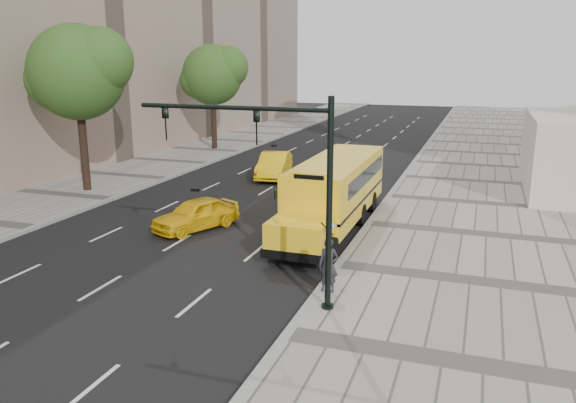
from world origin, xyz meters
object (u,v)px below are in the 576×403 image
(tree_c, at_px, (213,74))
(taxi_far, at_px, (274,165))
(pedestrian, at_px, (328,265))
(traffic_signal, at_px, (283,176))
(taxi_near, at_px, (196,214))
(school_bus, at_px, (336,187))
(tree_b, at_px, (78,72))

(tree_c, height_order, taxi_far, tree_c)
(pedestrian, xyz_separation_m, traffic_signal, (-1.10, -1.20, 3.06))
(tree_c, bearing_deg, taxi_near, -65.79)
(tree_c, distance_m, taxi_far, 13.46)
(school_bus, bearing_deg, taxi_far, 125.37)
(tree_b, xyz_separation_m, taxi_near, (9.23, -4.36, -6.02))
(tree_c, relative_size, pedestrian, 4.84)
(taxi_near, distance_m, taxi_far, 11.67)
(taxi_near, xyz_separation_m, taxi_far, (-0.67, 11.65, 0.10))
(taxi_near, height_order, traffic_signal, traffic_signal)
(tree_b, xyz_separation_m, taxi_far, (8.55, 7.28, -5.91))
(pedestrian, bearing_deg, traffic_signal, -135.94)
(school_bus, bearing_deg, pedestrian, -77.06)
(taxi_far, xyz_separation_m, pedestrian, (8.14, -16.74, 0.23))
(school_bus, height_order, traffic_signal, traffic_signal)
(taxi_near, height_order, taxi_far, taxi_far)
(taxi_near, bearing_deg, tree_b, 179.04)
(tree_b, height_order, traffic_signal, tree_b)
(school_bus, xyz_separation_m, taxi_near, (-5.67, -2.70, -1.07))
(tree_b, height_order, school_bus, tree_b)
(tree_b, relative_size, taxi_far, 1.91)
(school_bus, relative_size, taxi_far, 2.38)
(traffic_signal, bearing_deg, taxi_near, 135.36)
(school_bus, bearing_deg, tree_c, 129.89)
(school_bus, bearing_deg, tree_b, 173.64)
(taxi_near, height_order, pedestrian, pedestrian)
(tree_b, bearing_deg, school_bus, -6.36)
(taxi_near, bearing_deg, school_bus, 49.83)
(taxi_far, relative_size, traffic_signal, 0.76)
(tree_b, distance_m, taxi_far, 12.70)
(school_bus, height_order, pedestrian, school_bus)
(tree_c, bearing_deg, tree_b, -89.98)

